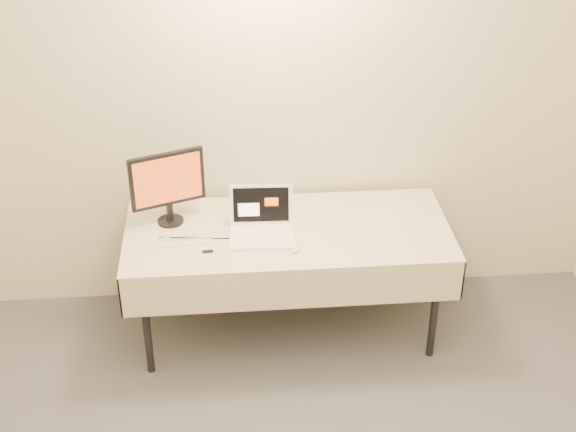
{
  "coord_description": "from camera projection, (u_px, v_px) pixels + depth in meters",
  "views": [
    {
      "loc": [
        -0.33,
        -1.81,
        3.18
      ],
      "look_at": [
        -0.0,
        1.99,
        0.86
      ],
      "focal_mm": 50.0,
      "sensor_mm": 36.0,
      "label": 1
    }
  ],
  "objects": [
    {
      "name": "back_wall",
      "position": [
        281.0,
        99.0,
        4.65
      ],
      "size": [
        4.0,
        0.1,
        2.7
      ],
      "primitive_type": "cube",
      "color": "beige",
      "rests_on": "ground"
    },
    {
      "name": "table",
      "position": [
        288.0,
        238.0,
        4.61
      ],
      "size": [
        1.86,
        0.81,
        0.74
      ],
      "color": "black",
      "rests_on": "ground"
    },
    {
      "name": "laptop",
      "position": [
        262.0,
        223.0,
        4.52
      ],
      "size": [
        0.37,
        0.32,
        0.25
      ],
      "rotation": [
        0.0,
        0.0,
        -0.04
      ],
      "color": "white",
      "rests_on": "table"
    },
    {
      "name": "monitor",
      "position": [
        167.0,
        183.0,
        4.51
      ],
      "size": [
        0.42,
        0.19,
        0.44
      ],
      "rotation": [
        0.0,
        0.0,
        0.35
      ],
      "color": "black",
      "rests_on": "table"
    },
    {
      "name": "book",
      "position": [
        254.0,
        220.0,
        4.46
      ],
      "size": [
        0.14,
        0.1,
        0.21
      ],
      "primitive_type": "imported",
      "rotation": [
        0.0,
        0.0,
        0.57
      ],
      "color": "maroon",
      "rests_on": "table"
    },
    {
      "name": "alarm_clock",
      "position": [
        256.0,
        206.0,
        4.76
      ],
      "size": [
        0.11,
        0.07,
        0.04
      ],
      "rotation": [
        0.0,
        0.0,
        -0.2
      ],
      "color": "black",
      "rests_on": "table"
    },
    {
      "name": "clicker",
      "position": [
        296.0,
        249.0,
        4.39
      ],
      "size": [
        0.07,
        0.09,
        0.02
      ],
      "primitive_type": "ellipsoid",
      "rotation": [
        0.0,
        0.0,
        -0.41
      ],
      "color": "silver",
      "rests_on": "table"
    },
    {
      "name": "paper_form",
      "position": [
        388.0,
        224.0,
        4.63
      ],
      "size": [
        0.14,
        0.31,
        0.0
      ],
      "primitive_type": "cube",
      "rotation": [
        0.0,
        0.0,
        0.05
      ],
      "color": "#B7D7AB",
      "rests_on": "table"
    },
    {
      "name": "usb_dongle",
      "position": [
        208.0,
        251.0,
        4.37
      ],
      "size": [
        0.06,
        0.02,
        0.01
      ],
      "primitive_type": "cube",
      "rotation": [
        0.0,
        0.0,
        0.03
      ],
      "color": "black",
      "rests_on": "table"
    }
  ]
}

